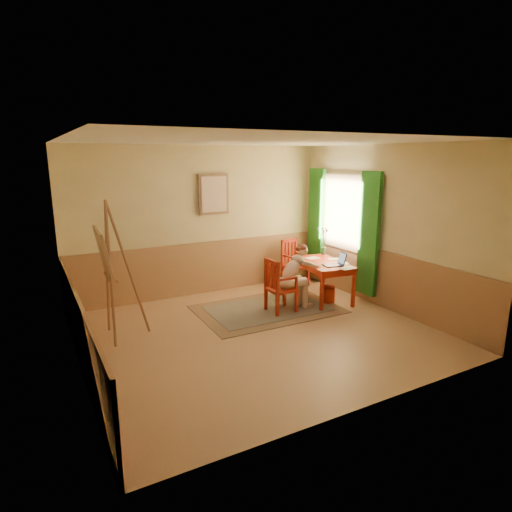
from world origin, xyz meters
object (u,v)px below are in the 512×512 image
laptop (336,263)px  easel (107,258)px  chair_left (279,286)px  chair_back (294,263)px  figure (295,274)px  table (323,267)px

laptop → easel: size_ratio=0.21×
chair_left → laptop: 1.14m
chair_back → easel: bearing=-165.9°
laptop → chair_back: bearing=89.4°
chair_left → figure: (0.33, 0.01, 0.16)m
table → easel: size_ratio=0.64×
chair_left → easel: 2.79m
chair_back → easel: easel is taller
chair_back → easel: size_ratio=0.46×
table → easel: bearing=178.7°
table → figure: figure is taller
figure → easel: bearing=175.2°
laptop → easel: 3.82m
laptop → easel: (-3.78, 0.40, 0.43)m
table → chair_back: bearing=87.0°
table → chair_back: (0.05, 1.03, -0.16)m
chair_left → easel: (-2.68, 0.27, 0.73)m
chair_left → easel: easel is taller
laptop → table: bearing=97.3°
chair_left → chair_back: bearing=47.7°
chair_back → easel: 3.97m
chair_left → table: bearing=9.8°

